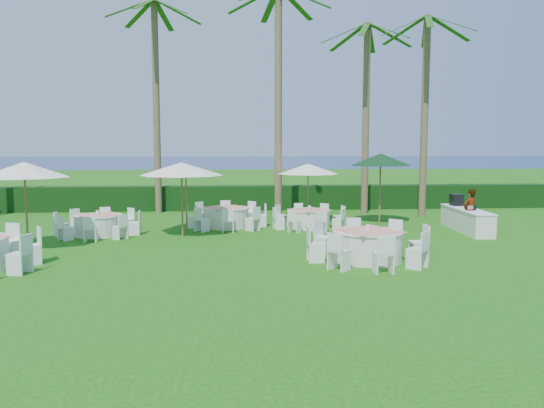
{
  "coord_description": "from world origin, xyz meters",
  "views": [
    {
      "loc": [
        0.55,
        -14.57,
        3.14
      ],
      "look_at": [
        1.91,
        2.47,
        1.3
      ],
      "focal_mm": 35.0,
      "sensor_mm": 36.0,
      "label": 1
    }
  ],
  "objects_px": {
    "umbrella_a": "(24,170)",
    "staff_person": "(470,211)",
    "umbrella_b": "(182,169)",
    "umbrella_c": "(186,170)",
    "buffet_table": "(466,219)",
    "banquet_table_c": "(368,245)",
    "umbrella_green": "(381,160)",
    "banquet_table_f": "(309,218)",
    "umbrella_d": "(308,169)",
    "banquet_table_d": "(98,225)",
    "banquet_table_e": "(227,217)"
  },
  "relations": [
    {
      "from": "umbrella_a",
      "to": "staff_person",
      "type": "relative_size",
      "value": 1.67
    },
    {
      "from": "umbrella_d",
      "to": "umbrella_green",
      "type": "xyz_separation_m",
      "value": [
        2.87,
        -0.75,
        0.4
      ]
    },
    {
      "from": "banquet_table_e",
      "to": "umbrella_d",
      "type": "distance_m",
      "value": 4.05
    },
    {
      "from": "umbrella_a",
      "to": "staff_person",
      "type": "height_order",
      "value": "umbrella_a"
    },
    {
      "from": "banquet_table_c",
      "to": "umbrella_b",
      "type": "distance_m",
      "value": 7.3
    },
    {
      "from": "umbrella_c",
      "to": "umbrella_green",
      "type": "relative_size",
      "value": 0.87
    },
    {
      "from": "umbrella_d",
      "to": "staff_person",
      "type": "height_order",
      "value": "umbrella_d"
    },
    {
      "from": "umbrella_b",
      "to": "staff_person",
      "type": "bearing_deg",
      "value": -0.77
    },
    {
      "from": "umbrella_b",
      "to": "umbrella_c",
      "type": "distance_m",
      "value": 0.91
    },
    {
      "from": "banquet_table_c",
      "to": "staff_person",
      "type": "bearing_deg",
      "value": 41.12
    },
    {
      "from": "banquet_table_c",
      "to": "staff_person",
      "type": "xyz_separation_m",
      "value": [
        4.91,
        4.29,
        0.37
      ]
    },
    {
      "from": "banquet_table_f",
      "to": "umbrella_a",
      "type": "distance_m",
      "value": 10.19
    },
    {
      "from": "banquet_table_e",
      "to": "banquet_table_f",
      "type": "height_order",
      "value": "banquet_table_e"
    },
    {
      "from": "banquet_table_c",
      "to": "banquet_table_e",
      "type": "relative_size",
      "value": 1.08
    },
    {
      "from": "banquet_table_c",
      "to": "umbrella_a",
      "type": "relative_size",
      "value": 1.24
    },
    {
      "from": "umbrella_b",
      "to": "umbrella_green",
      "type": "height_order",
      "value": "umbrella_green"
    },
    {
      "from": "umbrella_green",
      "to": "staff_person",
      "type": "distance_m",
      "value": 4.14
    },
    {
      "from": "banquet_table_c",
      "to": "banquet_table_f",
      "type": "distance_m",
      "value": 6.09
    },
    {
      "from": "banquet_table_e",
      "to": "umbrella_green",
      "type": "distance_m",
      "value": 6.66
    },
    {
      "from": "banquet_table_d",
      "to": "umbrella_d",
      "type": "relative_size",
      "value": 1.15
    },
    {
      "from": "banquet_table_c",
      "to": "banquet_table_f",
      "type": "xyz_separation_m",
      "value": [
        -0.72,
        6.05,
        -0.07
      ]
    },
    {
      "from": "umbrella_green",
      "to": "umbrella_a",
      "type": "bearing_deg",
      "value": -159.49
    },
    {
      "from": "banquet_table_d",
      "to": "umbrella_d",
      "type": "xyz_separation_m",
      "value": [
        7.96,
        2.8,
        1.84
      ]
    },
    {
      "from": "banquet_table_c",
      "to": "banquet_table_f",
      "type": "relative_size",
      "value": 1.17
    },
    {
      "from": "banquet_table_c",
      "to": "umbrella_c",
      "type": "xyz_separation_m",
      "value": [
        -5.39,
        5.33,
        1.85
      ]
    },
    {
      "from": "staff_person",
      "to": "banquet_table_d",
      "type": "bearing_deg",
      "value": -26.99
    },
    {
      "from": "umbrella_a",
      "to": "umbrella_d",
      "type": "relative_size",
      "value": 1.06
    },
    {
      "from": "banquet_table_d",
      "to": "umbrella_a",
      "type": "relative_size",
      "value": 1.09
    },
    {
      "from": "banquet_table_f",
      "to": "buffet_table",
      "type": "bearing_deg",
      "value": -11.73
    },
    {
      "from": "banquet_table_c",
      "to": "umbrella_green",
      "type": "distance_m",
      "value": 7.67
    },
    {
      "from": "umbrella_b",
      "to": "umbrella_c",
      "type": "relative_size",
      "value": 1.15
    },
    {
      "from": "banquet_table_c",
      "to": "umbrella_b",
      "type": "bearing_deg",
      "value": 140.99
    },
    {
      "from": "umbrella_d",
      "to": "banquet_table_d",
      "type": "bearing_deg",
      "value": -160.61
    },
    {
      "from": "umbrella_c",
      "to": "buffet_table",
      "type": "bearing_deg",
      "value": -2.64
    },
    {
      "from": "banquet_table_f",
      "to": "umbrella_c",
      "type": "bearing_deg",
      "value": -171.32
    },
    {
      "from": "umbrella_b",
      "to": "banquet_table_f",
      "type": "bearing_deg",
      "value": 18.8
    },
    {
      "from": "umbrella_d",
      "to": "buffet_table",
      "type": "relative_size",
      "value": 0.7
    },
    {
      "from": "umbrella_b",
      "to": "buffet_table",
      "type": "distance_m",
      "value": 10.68
    },
    {
      "from": "umbrella_green",
      "to": "staff_person",
      "type": "height_order",
      "value": "umbrella_green"
    },
    {
      "from": "umbrella_c",
      "to": "buffet_table",
      "type": "xyz_separation_m",
      "value": [
        10.42,
        -0.48,
        -1.85
      ]
    },
    {
      "from": "umbrella_d",
      "to": "umbrella_green",
      "type": "distance_m",
      "value": 2.99
    },
    {
      "from": "banquet_table_d",
      "to": "umbrella_green",
      "type": "distance_m",
      "value": 11.25
    },
    {
      "from": "umbrella_d",
      "to": "staff_person",
      "type": "relative_size",
      "value": 1.58
    },
    {
      "from": "banquet_table_f",
      "to": "umbrella_d",
      "type": "bearing_deg",
      "value": 83.64
    },
    {
      "from": "umbrella_a",
      "to": "staff_person",
      "type": "bearing_deg",
      "value": 7.35
    },
    {
      "from": "staff_person",
      "to": "umbrella_green",
      "type": "bearing_deg",
      "value": -70.44
    },
    {
      "from": "banquet_table_d",
      "to": "buffet_table",
      "type": "height_order",
      "value": "buffet_table"
    },
    {
      "from": "banquet_table_d",
      "to": "staff_person",
      "type": "bearing_deg",
      "value": -2.7
    },
    {
      "from": "banquet_table_d",
      "to": "banquet_table_e",
      "type": "height_order",
      "value": "banquet_table_e"
    },
    {
      "from": "umbrella_c",
      "to": "staff_person",
      "type": "height_order",
      "value": "umbrella_c"
    }
  ]
}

